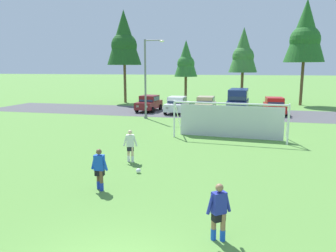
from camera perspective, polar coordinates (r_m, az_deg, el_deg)
name	(u,v)px	position (r m, az deg, el deg)	size (l,w,h in m)	color
ground_plane	(202,139)	(21.54, 6.00, -2.35)	(400.00, 400.00, 0.00)	#598C3D
parking_lot_strip	(218,113)	(34.11, 8.94, 2.26)	(52.00, 8.40, 0.01)	#4C4C51
soccer_ball	(138,171)	(14.71, -5.28, -7.92)	(0.22, 0.22, 0.22)	white
soccer_goal	(230,119)	(21.91, 10.93, 1.17)	(7.53, 2.43, 2.57)	white
player_midfield_center	(219,212)	(9.14, 9.00, -14.91)	(0.68, 0.45, 1.64)	#936B4C
player_defender_far	(130,146)	(16.27, -6.72, -3.55)	(0.74, 0.36, 1.64)	beige
player_winger_left	(100,169)	(12.79, -12.07, -7.57)	(0.74, 0.31, 1.64)	brown
parked_car_slot_far_left	(149,103)	(35.41, -3.39, 4.08)	(2.24, 4.30, 1.72)	maroon
parked_car_slot_left	(177,105)	(33.82, 1.58, 3.81)	(2.10, 4.23, 1.72)	silver
parked_car_slot_center_left	(206,105)	(34.22, 6.69, 3.82)	(2.06, 4.21, 1.72)	tan
parked_car_slot_center	(238,100)	(34.38, 12.37, 4.46)	(2.37, 4.89, 2.52)	navy
parked_car_slot_center_right	(274,106)	(34.65, 18.39, 3.44)	(2.24, 4.31, 1.72)	red
tree_left_edge	(124,39)	(44.53, -7.83, 15.00)	(4.59, 4.59, 12.24)	brown
tree_mid_left	(186,60)	(44.69, 3.21, 11.68)	(3.16, 3.16, 8.44)	brown
tree_center_back	(243,52)	(43.80, 13.25, 12.76)	(3.70, 3.70, 9.87)	brown
tree_mid_right	(305,33)	(44.33, 23.24, 14.97)	(4.87, 4.87, 12.98)	brown
street_lamp	(147,78)	(29.97, -3.72, 8.48)	(2.00, 0.32, 7.24)	slate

